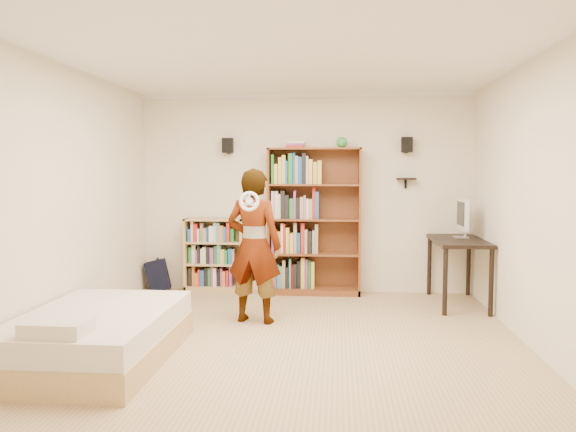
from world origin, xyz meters
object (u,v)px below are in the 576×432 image
object	(u,v)px
daybed	(98,330)
person	(254,246)
computer_desk	(458,272)
tall_bookshelf	(314,221)
low_bookshelf	(215,255)

from	to	relation	value
daybed	person	bearing A→B (deg)	49.83
computer_desk	daybed	distance (m)	4.29
tall_bookshelf	computer_desk	size ratio (longest dim) A/B	1.63
computer_desk	person	distance (m)	2.63
computer_desk	person	world-z (taller)	person
daybed	computer_desk	bearing A→B (deg)	33.98
computer_desk	tall_bookshelf	bearing A→B (deg)	165.39
low_bookshelf	computer_desk	bearing A→B (deg)	-8.95
low_bookshelf	person	bearing A→B (deg)	-62.86
low_bookshelf	person	world-z (taller)	person
daybed	person	xyz separation A→B (m)	(1.17, 1.39, 0.57)
low_bookshelf	computer_desk	size ratio (longest dim) A/B	0.84
low_bookshelf	computer_desk	xyz separation A→B (m)	(3.16, -0.50, -0.09)
low_bookshelf	person	xyz separation A→B (m)	(0.78, -1.51, 0.34)
person	low_bookshelf	bearing A→B (deg)	-50.85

